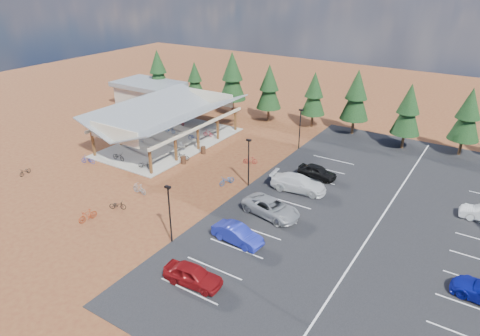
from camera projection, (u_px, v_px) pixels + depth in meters
ground at (198, 181)px, 45.35m from camera, size 140.00×140.00×0.00m
asphalt_lot at (381, 218)px, 38.56m from camera, size 27.00×44.00×0.04m
concrete_pad at (170, 142)px, 55.57m from camera, size 10.60×18.60×0.10m
bike_pavilion at (168, 114)px, 53.99m from camera, size 11.65×19.40×4.97m
outbuilding at (149, 93)px, 70.01m from camera, size 11.00×7.00×3.90m
lamp_post_0 at (169, 210)px, 34.01m from camera, size 0.50×0.25×5.14m
lamp_post_1 at (249, 159)px, 43.17m from camera, size 0.50×0.25×5.14m
lamp_post_2 at (300, 126)px, 52.33m from camera, size 0.50×0.25×5.14m
trash_bin_0 at (183, 160)px, 49.28m from camera, size 0.60×0.60×0.90m
trash_bin_1 at (203, 150)px, 52.03m from camera, size 0.60×0.60×0.90m
pine_0 at (158, 70)px, 71.25m from camera, size 3.68×3.68×8.57m
pine_1 at (195, 79)px, 69.30m from camera, size 3.05×3.05×7.09m
pine_2 at (232, 77)px, 64.33m from camera, size 4.08×4.08×9.50m
pine_3 at (269, 87)px, 61.30m from camera, size 3.60×3.60×8.39m
pine_4 at (314, 94)px, 59.19m from camera, size 3.37×3.37×7.85m
pine_5 at (356, 95)px, 56.27m from camera, size 3.78×3.78×8.81m
pine_6 at (408, 110)px, 51.64m from camera, size 3.54×3.54×8.25m
pine_7 at (468, 115)px, 49.70m from camera, size 3.56×3.56×8.30m
bike_0 at (118, 156)px, 49.97m from camera, size 1.80×0.65×0.94m
bike_1 at (139, 137)px, 55.57m from camera, size 1.83×0.71×1.07m
bike_2 at (170, 130)px, 58.45m from camera, size 1.64×0.81×0.83m
bike_3 at (180, 122)px, 61.33m from camera, size 1.75×0.70×1.02m
bike_4 at (145, 165)px, 47.92m from camera, size 1.72×0.95×0.86m
bike_5 at (179, 145)px, 53.02m from camera, size 1.86×0.55×1.11m
bike_6 at (194, 137)px, 55.97m from camera, size 1.75×1.01×0.87m
bike_7 at (208, 133)px, 57.11m from camera, size 1.51×0.47×0.90m
bike_8 at (25, 171)px, 46.59m from camera, size 0.86×1.62×0.81m
bike_10 at (88, 160)px, 49.31m from camera, size 1.85×1.11×0.92m
bike_11 at (88, 215)px, 37.96m from camera, size 0.73×1.88×1.10m
bike_12 at (118, 205)px, 39.87m from camera, size 1.68×1.23×0.84m
bike_13 at (139, 189)px, 42.59m from camera, size 1.87×0.63×1.10m
bike_14 at (227, 180)px, 44.42m from camera, size 1.19×1.99×0.99m
bike_15 at (250, 160)px, 49.19m from camera, size 1.69×1.17×1.00m
bike_16 at (183, 156)px, 50.28m from camera, size 1.90×0.76×0.98m
car_0 at (193, 275)px, 30.17m from camera, size 4.52×2.17×1.49m
car_1 at (237, 234)px, 34.84m from camera, size 4.57×1.94×1.47m
car_2 at (271, 208)px, 38.68m from camera, size 5.93×3.54×1.54m
car_3 at (298, 183)px, 43.00m from camera, size 5.88×2.95×1.64m
car_4 at (317, 172)px, 45.74m from camera, size 4.28×1.96×1.42m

